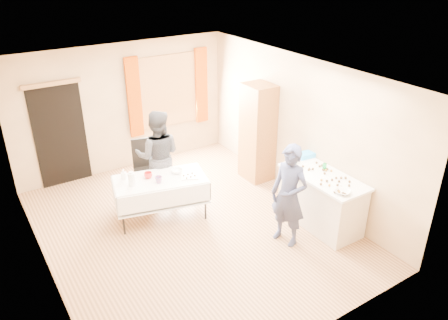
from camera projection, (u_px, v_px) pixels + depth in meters
floor at (191, 228)px, 7.31m from camera, size 4.50×5.50×0.02m
ceiling at (185, 74)px, 6.16m from camera, size 4.50×5.50×0.02m
wall_back at (123, 108)px, 8.82m from camera, size 4.50×0.02×2.60m
wall_front at (312, 252)px, 4.65m from camera, size 4.50×0.02×2.60m
wall_left at (35, 199)px, 5.64m from camera, size 0.02×5.50×2.60m
wall_right at (299, 128)px, 7.84m from camera, size 0.02×5.50×2.60m
window_frame at (168, 91)px, 9.19m from camera, size 1.32×0.06×1.52m
window_pane at (168, 91)px, 9.18m from camera, size 1.20×0.02×1.40m
curtain_left at (134, 98)px, 8.77m from camera, size 0.28×0.06×1.65m
curtain_right at (201, 86)px, 9.53m from camera, size 0.28×0.06×1.65m
doorway at (60, 136)px, 8.30m from camera, size 0.95×0.04×2.00m
door_lintel at (51, 84)px, 7.83m from camera, size 1.05×0.06×0.08m
cabinet at (258, 133)px, 8.51m from camera, size 0.50×0.60×1.94m
counter at (321, 200)px, 7.23m from camera, size 0.70×1.48×0.91m
party_table at (161, 194)px, 7.42m from camera, size 1.69×1.14×0.75m
chair at (148, 178)px, 8.20m from camera, size 0.52×0.52×1.07m
girl at (289, 196)px, 6.63m from camera, size 0.82×0.73×1.65m
woman at (158, 156)px, 7.82m from camera, size 1.40×1.37×1.71m
soda_can at (325, 167)px, 7.19m from camera, size 0.07×0.07×0.12m
mixing_bowl at (342, 192)px, 6.51m from camera, size 0.40×0.40×0.06m
foam_block at (296, 161)px, 7.43m from camera, size 0.17×0.14×0.08m
blue_basket at (306, 155)px, 7.64m from camera, size 0.32×0.23×0.08m
pitcher at (132, 179)px, 7.03m from camera, size 0.15×0.15×0.22m
cup_red at (148, 175)px, 7.27m from camera, size 0.16×0.16×0.11m
cup_rainbow at (159, 180)px, 7.13m from camera, size 0.14×0.14×0.11m
small_bowl at (177, 171)px, 7.45m from camera, size 0.23×0.23×0.06m
pastry_tray at (189, 177)px, 7.32m from camera, size 0.34×0.29×0.02m
bottle at (124, 174)px, 7.24m from camera, size 0.15×0.15×0.17m
cake_balls at (327, 178)px, 6.93m from camera, size 0.52×1.08×0.04m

